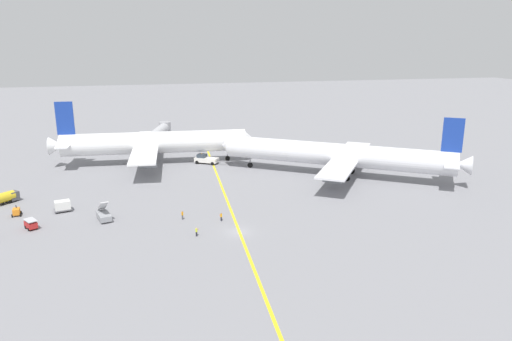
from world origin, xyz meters
The scene contains 14 objects.
ground_plane centered at (0.00, 0.00, 0.00)m, with size 600.00×600.00×0.00m, color gray.
taxiway_stripe centered at (0.75, 10.00, 0.00)m, with size 0.50×120.00×0.01m, color yellow.
airliner_at_gate_left centered at (-12.17, 52.39, 5.71)m, with size 53.99×41.83×17.16m.
airliner_being_pushed centered at (30.63, 29.25, 5.29)m, with size 53.17×40.43×15.76m.
pushback_tug centered at (1.29, 49.18, 1.19)m, with size 8.75×6.26×2.82m.
gse_stair_truck_yellow centered at (-23.01, 11.62, 1.03)m, with size 3.11×4.92×4.06m.
gse_fuel_bowser_stubby centered at (-42.83, 26.32, 1.33)m, with size 4.81×4.78×2.40m.
gse_container_dolly_flat centered at (-31.04, 18.32, 1.17)m, with size 3.65×2.94×2.15m.
gse_baggage_cart_near_cluster centered at (-35.24, 10.19, 0.86)m, with size 2.74×3.15×1.71m.
gse_gpu_cart_small centered at (-39.27, 17.98, 0.79)m, with size 1.84×2.28×1.90m.
ground_crew_ramp_agent_by_cones centered at (-7.29, -0.07, 0.81)m, with size 0.49×0.36×1.57m.
ground_crew_marshaller_foreground centered at (-8.86, 8.35, 0.90)m, with size 0.36×0.50×1.72m.
ground_crew_wing_walker_right centered at (-1.99, 5.98, 0.81)m, with size 0.49×0.36×1.56m.
jet_bridge centered at (-9.24, 76.80, 4.46)m, with size 8.08×19.02×6.24m.
Camera 1 is at (-15.49, -75.67, 32.06)m, focal length 33.52 mm.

